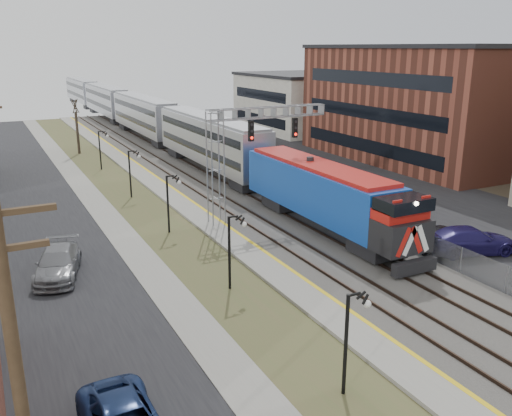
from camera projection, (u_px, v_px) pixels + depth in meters
street_west at (40, 220)px, 39.48m from camera, size 7.00×120.00×0.04m
sidewalk at (103, 212)px, 41.43m from camera, size 2.00×120.00×0.08m
grass_median at (141, 207)px, 42.74m from camera, size 4.00×120.00×0.06m
platform at (177, 201)px, 44.02m from camera, size 2.00×120.00×0.24m
ballast_bed at (233, 194)px, 46.20m from camera, size 8.00×120.00×0.20m
parking_lot at (348, 180)px, 51.43m from camera, size 16.00×120.00×0.04m
platform_edge at (188, 198)px, 44.36m from camera, size 0.24×120.00×0.01m
track_near at (212, 195)px, 45.28m from camera, size 1.58×120.00×0.15m
track_far at (249, 190)px, 46.80m from camera, size 1.58×120.00×0.15m
train at (138, 115)px, 76.44m from camera, size 3.00×108.65×5.33m
signal_gantry at (238, 146)px, 37.43m from camera, size 9.00×1.07×8.15m
lampposts at (227, 252)px, 27.90m from camera, size 0.14×62.14×4.00m
fence at (276, 181)px, 47.82m from camera, size 0.04×120.00×1.60m
buildings_east at (493, 109)px, 52.45m from camera, size 16.00×76.00×15.00m
bare_trees at (15, 175)px, 41.55m from camera, size 12.30×42.30×5.95m
car_lot_c at (445, 238)px, 33.82m from camera, size 5.09×2.58×1.38m
car_lot_d at (470, 241)px, 32.90m from camera, size 6.07×3.88×1.64m
car_lot_e at (401, 203)px, 41.21m from camera, size 4.27×1.90×1.43m
car_lot_f at (251, 158)px, 57.99m from camera, size 4.33×2.60×1.35m
car_street_b at (58, 264)px, 29.60m from camera, size 3.44×5.67×1.54m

